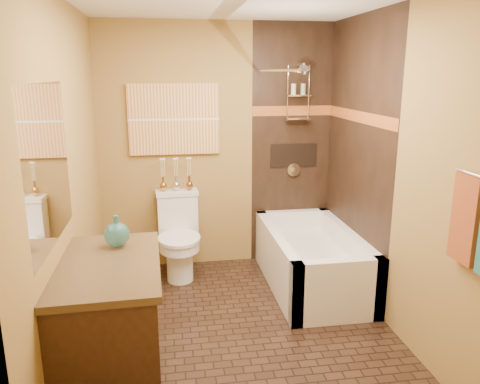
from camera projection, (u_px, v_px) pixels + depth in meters
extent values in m
plane|color=black|center=(242.00, 334.00, 3.69)|extent=(3.00, 3.00, 0.00)
cube|color=olive|center=(70.00, 186.00, 3.20)|extent=(0.02, 3.00, 2.50)
cube|color=olive|center=(397.00, 174.00, 3.57)|extent=(0.02, 3.00, 2.50)
cube|color=olive|center=(218.00, 148.00, 4.82)|extent=(2.40, 0.02, 2.50)
cube|color=olive|center=(301.00, 258.00, 1.95)|extent=(2.40, 0.02, 2.50)
cube|color=black|center=(291.00, 146.00, 4.93)|extent=(0.85, 0.01, 2.50)
cube|color=black|center=(356.00, 157.00, 4.28)|extent=(0.01, 1.50, 2.50)
cube|color=#953A1B|center=(293.00, 111.00, 4.83)|extent=(0.85, 0.01, 0.10)
cube|color=#953A1B|center=(358.00, 116.00, 4.19)|extent=(0.01, 1.50, 0.10)
cube|color=black|center=(294.00, 156.00, 4.95)|extent=(0.50, 0.01, 0.25)
cylinder|color=silver|center=(300.00, 64.00, 4.59)|extent=(0.02, 0.26, 0.02)
cylinder|color=silver|center=(304.00, 70.00, 4.46)|extent=(0.11, 0.11, 0.09)
cylinder|color=silver|center=(294.00, 170.00, 4.97)|extent=(0.14, 0.02, 0.14)
cylinder|color=silver|center=(274.00, 70.00, 3.97)|extent=(0.03, 1.55, 0.03)
cube|color=brown|center=(466.00, 219.00, 2.70)|extent=(0.05, 0.22, 0.52)
cube|color=#C6722E|center=(174.00, 119.00, 4.65)|extent=(0.90, 0.04, 0.70)
cube|color=white|center=(49.00, 166.00, 2.60)|extent=(0.01, 1.00, 0.90)
cube|color=white|center=(338.00, 292.00, 3.80)|extent=(0.80, 0.10, 0.55)
cube|color=white|center=(292.00, 235.00, 5.14)|extent=(0.80, 0.10, 0.55)
cube|color=white|center=(276.00, 261.00, 4.41)|extent=(0.10, 1.50, 0.55)
cube|color=white|center=(346.00, 257.00, 4.52)|extent=(0.10, 1.50, 0.55)
cube|color=white|center=(311.00, 269.00, 4.49)|extent=(0.64, 1.34, 0.35)
cube|color=white|center=(177.00, 214.00, 4.81)|extent=(0.41, 0.20, 0.40)
cube|color=white|center=(177.00, 193.00, 4.75)|extent=(0.44, 0.23, 0.04)
cylinder|color=white|center=(180.00, 261.00, 4.60)|extent=(0.25, 0.25, 0.40)
cylinder|color=white|center=(179.00, 244.00, 4.56)|extent=(0.39, 0.39, 0.11)
cylinder|color=white|center=(179.00, 238.00, 4.54)|extent=(0.41, 0.41, 0.03)
cube|color=black|center=(110.00, 333.00, 2.91)|extent=(0.62, 0.98, 0.86)
cube|color=black|center=(107.00, 266.00, 2.80)|extent=(0.65, 1.04, 0.04)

